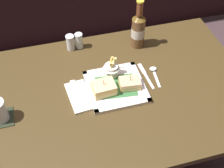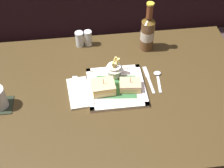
% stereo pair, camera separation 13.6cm
% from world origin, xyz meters
% --- Properties ---
extents(dining_table, '(1.30, 0.82, 0.74)m').
position_xyz_m(dining_table, '(0.00, 0.00, 0.60)').
color(dining_table, '#3E2E16').
rests_on(dining_table, ground_plane).
extents(square_plate, '(0.25, 0.25, 0.02)m').
position_xyz_m(square_plate, '(0.04, 0.02, 0.75)').
color(square_plate, white).
rests_on(square_plate, dining_table).
extents(sandwich_half_left, '(0.10, 0.09, 0.08)m').
position_xyz_m(sandwich_half_left, '(-0.02, -0.00, 0.78)').
color(sandwich_half_left, '#D9BE83').
rests_on(sandwich_half_left, square_plate).
extents(sandwich_half_right, '(0.10, 0.08, 0.07)m').
position_xyz_m(sandwich_half_right, '(0.10, -0.00, 0.77)').
color(sandwich_half_right, tan).
rests_on(sandwich_half_right, square_plate).
extents(fries_cup, '(0.08, 0.08, 0.10)m').
position_xyz_m(fries_cup, '(0.04, 0.09, 0.79)').
color(fries_cup, white).
rests_on(fries_cup, square_plate).
extents(beer_bottle, '(0.07, 0.07, 0.26)m').
position_xyz_m(beer_bottle, '(0.23, 0.28, 0.84)').
color(beer_bottle, brown).
rests_on(beer_bottle, dining_table).
extents(drink_coaster, '(0.10, 0.10, 0.00)m').
position_xyz_m(drink_coaster, '(-0.46, -0.02, 0.74)').
color(drink_coaster, black).
rests_on(drink_coaster, dining_table).
extents(folded_napkin, '(0.11, 0.19, 0.01)m').
position_xyz_m(folded_napkin, '(-0.13, 0.01, 0.75)').
color(folded_napkin, silver).
rests_on(folded_napkin, dining_table).
extents(fork, '(0.03, 0.14, 0.00)m').
position_xyz_m(fork, '(-0.14, 0.04, 0.75)').
color(fork, silver).
rests_on(fork, dining_table).
extents(knife, '(0.03, 0.17, 0.00)m').
position_xyz_m(knife, '(0.20, 0.06, 0.74)').
color(knife, silver).
rests_on(knife, dining_table).
extents(spoon, '(0.04, 0.13, 0.01)m').
position_xyz_m(spoon, '(0.24, 0.07, 0.75)').
color(spoon, silver).
rests_on(spoon, dining_table).
extents(salt_shaker, '(0.04, 0.04, 0.08)m').
position_xyz_m(salt_shaker, '(-0.11, 0.34, 0.78)').
color(salt_shaker, silver).
rests_on(salt_shaker, dining_table).
extents(pepper_shaker, '(0.04, 0.04, 0.08)m').
position_xyz_m(pepper_shaker, '(-0.06, 0.34, 0.78)').
color(pepper_shaker, silver).
rests_on(pepper_shaker, dining_table).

